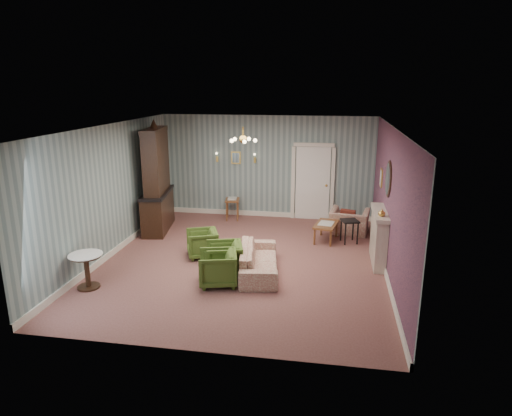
% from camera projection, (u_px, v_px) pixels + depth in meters
% --- Properties ---
extents(floor, '(7.00, 7.00, 0.00)m').
position_uv_depth(floor, '(244.00, 261.00, 9.84)').
color(floor, brown).
rests_on(floor, ground).
extents(ceiling, '(7.00, 7.00, 0.00)m').
position_uv_depth(ceiling, '(243.00, 127.00, 9.06)').
color(ceiling, white).
rests_on(ceiling, ground).
extents(wall_back, '(6.00, 0.00, 6.00)m').
position_uv_depth(wall_back, '(267.00, 167.00, 12.78)').
color(wall_back, slate).
rests_on(wall_back, ground).
extents(wall_front, '(6.00, 0.00, 6.00)m').
position_uv_depth(wall_front, '(194.00, 258.00, 6.13)').
color(wall_front, slate).
rests_on(wall_front, ground).
extents(wall_left, '(0.00, 7.00, 7.00)m').
position_uv_depth(wall_left, '(110.00, 191.00, 9.93)').
color(wall_left, slate).
rests_on(wall_left, ground).
extents(wall_right, '(0.00, 7.00, 7.00)m').
position_uv_depth(wall_right, '(391.00, 203.00, 8.97)').
color(wall_right, slate).
rests_on(wall_right, ground).
extents(wall_right_floral, '(0.00, 7.00, 7.00)m').
position_uv_depth(wall_right_floral, '(390.00, 203.00, 8.97)').
color(wall_right_floral, '#A3515D').
rests_on(wall_right_floral, ground).
extents(door, '(1.12, 0.12, 2.16)m').
position_uv_depth(door, '(313.00, 182.00, 12.63)').
color(door, white).
rests_on(door, floor).
extents(olive_chair_a, '(0.81, 0.84, 0.73)m').
position_uv_depth(olive_chair_a, '(218.00, 266.00, 8.61)').
color(olive_chair_a, '#415D20').
rests_on(olive_chair_a, floor).
extents(olive_chair_b, '(0.82, 0.86, 0.72)m').
position_uv_depth(olive_chair_b, '(224.00, 257.00, 9.08)').
color(olive_chair_b, '#415D20').
rests_on(olive_chair_b, floor).
extents(olive_chair_c, '(0.81, 0.83, 0.67)m').
position_uv_depth(olive_chair_c, '(202.00, 242.00, 10.01)').
color(olive_chair_c, '#415D20').
rests_on(olive_chair_c, floor).
extents(sofa_chintz, '(0.83, 1.94, 0.73)m').
position_uv_depth(sofa_chintz, '(259.00, 256.00, 9.14)').
color(sofa_chintz, brown).
rests_on(sofa_chintz, floor).
extents(wingback_chair, '(1.04, 0.76, 0.83)m').
position_uv_depth(wingback_chair, '(350.00, 218.00, 11.56)').
color(wingback_chair, brown).
rests_on(wingback_chair, floor).
extents(dresser, '(0.86, 1.77, 2.83)m').
position_uv_depth(dresser, '(156.00, 177.00, 11.58)').
color(dresser, black).
rests_on(dresser, floor).
extents(fireplace, '(0.30, 1.40, 1.16)m').
position_uv_depth(fireplace, '(379.00, 237.00, 9.60)').
color(fireplace, beige).
rests_on(fireplace, floor).
extents(mantel_vase, '(0.15, 0.15, 0.15)m').
position_uv_depth(mantel_vase, '(382.00, 213.00, 9.05)').
color(mantel_vase, gold).
rests_on(mantel_vase, fireplace).
extents(oval_mirror, '(0.04, 0.76, 0.84)m').
position_uv_depth(oval_mirror, '(388.00, 179.00, 9.25)').
color(oval_mirror, white).
rests_on(oval_mirror, wall_right).
extents(framed_print, '(0.04, 0.34, 0.42)m').
position_uv_depth(framed_print, '(381.00, 178.00, 10.60)').
color(framed_print, gold).
rests_on(framed_print, wall_right).
extents(coffee_table, '(0.64, 0.95, 0.45)m').
position_uv_depth(coffee_table, '(326.00, 232.00, 11.05)').
color(coffee_table, brown).
rests_on(coffee_table, floor).
extents(side_table_black, '(0.49, 0.49, 0.58)m').
position_uv_depth(side_table_black, '(349.00, 231.00, 10.88)').
color(side_table_black, black).
rests_on(side_table_black, floor).
extents(pedestal_table, '(0.72, 0.72, 0.68)m').
position_uv_depth(pedestal_table, '(87.00, 271.00, 8.45)').
color(pedestal_table, black).
rests_on(pedestal_table, floor).
extents(nesting_table, '(0.45, 0.54, 0.64)m').
position_uv_depth(nesting_table, '(232.00, 208.00, 12.77)').
color(nesting_table, brown).
rests_on(nesting_table, floor).
extents(gilt_mirror_back, '(0.28, 0.06, 0.36)m').
position_uv_depth(gilt_mirror_back, '(236.00, 158.00, 12.82)').
color(gilt_mirror_back, gold).
rests_on(gilt_mirror_back, wall_back).
extents(sconce_left, '(0.16, 0.12, 0.30)m').
position_uv_depth(sconce_left, '(217.00, 157.00, 12.89)').
color(sconce_left, gold).
rests_on(sconce_left, wall_back).
extents(sconce_right, '(0.16, 0.12, 0.30)m').
position_uv_depth(sconce_right, '(255.00, 158.00, 12.71)').
color(sconce_right, gold).
rests_on(sconce_right, wall_back).
extents(chandelier, '(0.56, 0.56, 0.36)m').
position_uv_depth(chandelier, '(243.00, 140.00, 9.14)').
color(chandelier, gold).
rests_on(chandelier, ceiling).
extents(burgundy_cushion, '(0.41, 0.28, 0.39)m').
position_uv_depth(burgundy_cushion, '(348.00, 217.00, 11.41)').
color(burgundy_cushion, '#5D2017').
rests_on(burgundy_cushion, wingback_chair).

